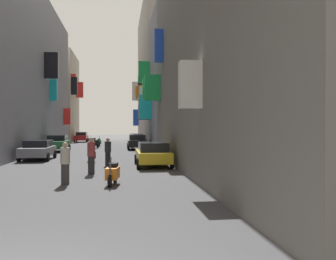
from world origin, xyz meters
TOP-DOWN VIEW (x-y plane):
  - ground_plane at (0.00, 30.00)m, footprint 140.00×140.00m
  - building_left_mid_a at (-8.00, 31.63)m, footprint 7.25×29.53m
  - building_left_mid_c at (-7.99, 54.24)m, footprint 7.06×11.50m
  - building_right_near at (7.99, 12.90)m, footprint 7.31×25.77m
  - building_right_mid_a at (7.97, 31.05)m, footprint 7.25×10.53m
  - building_right_mid_b at (7.99, 48.15)m, footprint 7.25×23.70m
  - parked_car_green at (-3.83, 30.48)m, footprint 1.97×4.00m
  - parked_car_black at (3.61, 32.67)m, footprint 1.91×4.25m
  - parked_car_grey at (-3.73, 21.68)m, footprint 2.01×4.16m
  - parked_car_white at (3.85, 39.91)m, footprint 1.86×4.34m
  - parked_car_yellow at (3.84, 16.49)m, footprint 2.02×4.47m
  - parked_car_red at (-3.78, 51.56)m, footprint 1.87×3.98m
  - scooter_green at (-0.55, 39.78)m, footprint 0.56×1.84m
  - scooter_black at (-0.67, 35.75)m, footprint 0.81×1.81m
  - scooter_white at (-1.50, 42.83)m, footprint 0.85×1.87m
  - scooter_orange at (1.65, 9.80)m, footprint 0.58×1.80m
  - scooter_red at (0.08, 19.78)m, footprint 0.61×1.95m
  - pedestrian_crossing at (3.25, 36.36)m, footprint 0.49×0.49m
  - pedestrian_near_left at (-0.24, 10.11)m, footprint 0.53×0.53m
  - pedestrian_near_right at (1.22, 17.21)m, footprint 0.43×0.43m
  - pedestrian_mid_street at (0.55, 13.33)m, footprint 0.45×0.45m

SIDE VIEW (x-z plane):
  - ground_plane at x=0.00m, z-range 0.00..0.00m
  - scooter_orange at x=1.65m, z-range -0.10..1.03m
  - scooter_green at x=-0.55m, z-range -0.10..1.03m
  - scooter_black at x=-0.67m, z-range -0.10..1.03m
  - scooter_red at x=0.08m, z-range -0.10..1.03m
  - scooter_white at x=-1.50m, z-range -0.10..1.03m
  - parked_car_grey at x=-3.73m, z-range 0.05..1.41m
  - parked_car_yellow at x=3.84m, z-range 0.04..1.44m
  - parked_car_white at x=3.85m, z-range 0.04..1.50m
  - parked_car_red at x=-3.78m, z-range 0.04..1.52m
  - pedestrian_crossing at x=3.25m, z-range -0.01..1.57m
  - parked_car_black at x=3.61m, z-range 0.03..1.54m
  - parked_car_green at x=-3.83m, z-range 0.03..1.55m
  - pedestrian_near_right at x=1.22m, z-range 0.00..1.65m
  - pedestrian_near_left at x=-0.24m, z-range 0.00..1.69m
  - pedestrian_mid_street at x=0.55m, z-range 0.00..1.80m
  - building_right_near at x=7.99m, z-range 0.00..12.62m
  - building_right_mid_a at x=7.97m, z-range -0.01..13.08m
  - building_left_mid_c at x=-7.99m, z-range 0.01..13.41m
  - building_left_mid_a at x=-8.00m, z-range 0.00..14.81m
  - building_right_mid_b at x=7.99m, z-range -0.01..19.42m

